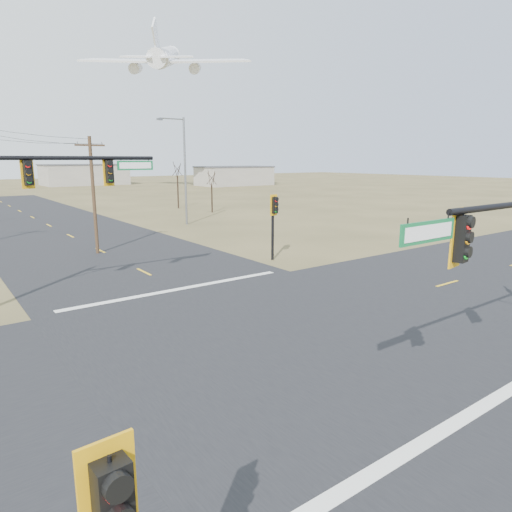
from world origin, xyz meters
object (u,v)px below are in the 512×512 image
(pedestal_signal_ne, at_px, (274,212))
(utility_pole_near, at_px, (93,193))
(mast_arm_far, at_px, (28,191))
(bare_tree_c, at_px, (211,177))
(streetlight_a, at_px, (183,165))
(bare_tree_d, at_px, (177,169))

(pedestal_signal_ne, relative_size, utility_pole_near, 0.54)
(mast_arm_far, distance_m, pedestal_signal_ne, 14.67)
(pedestal_signal_ne, bearing_deg, mast_arm_far, -177.04)
(bare_tree_c, bearing_deg, streetlight_a, -135.60)
(mast_arm_far, relative_size, bare_tree_c, 1.60)
(mast_arm_far, bearing_deg, streetlight_a, 36.57)
(mast_arm_far, relative_size, utility_pole_near, 1.10)
(pedestal_signal_ne, xyz_separation_m, streetlight_a, (3.15, 18.51, 2.74))
(pedestal_signal_ne, relative_size, bare_tree_c, 0.78)
(mast_arm_far, distance_m, utility_pole_near, 11.86)
(bare_tree_d, bearing_deg, bare_tree_c, -80.97)
(streetlight_a, xyz_separation_m, bare_tree_d, (6.72, 14.69, -0.66))
(utility_pole_near, xyz_separation_m, bare_tree_d, (18.51, 24.13, 1.02))
(bare_tree_c, bearing_deg, bare_tree_d, 99.03)
(streetlight_a, bearing_deg, mast_arm_far, -152.15)
(pedestal_signal_ne, distance_m, utility_pole_near, 12.57)
(utility_pole_near, relative_size, bare_tree_d, 1.23)
(utility_pole_near, height_order, bare_tree_d, utility_pole_near)
(bare_tree_d, bearing_deg, streetlight_a, -114.59)
(pedestal_signal_ne, bearing_deg, utility_pole_near, 131.80)
(utility_pole_near, bearing_deg, streetlight_a, 38.70)
(mast_arm_far, height_order, utility_pole_near, utility_pole_near)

